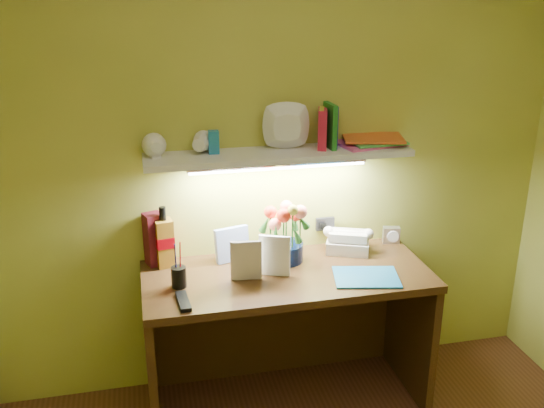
# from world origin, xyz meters

# --- Properties ---
(desk) EXTENTS (1.40, 0.60, 0.75)m
(desk) POSITION_xyz_m (0.00, 1.20, 0.38)
(desk) COLOR #37240F
(desk) RESTS_ON ground
(flower_bouquet) EXTENTS (0.23, 0.23, 0.33)m
(flower_bouquet) POSITION_xyz_m (0.02, 1.34, 0.92)
(flower_bouquet) COLOR #061334
(flower_bouquet) RESTS_ON desk
(telephone) EXTENTS (0.26, 0.23, 0.13)m
(telephone) POSITION_xyz_m (0.37, 1.38, 0.82)
(telephone) COLOR white
(telephone) RESTS_ON desk
(desk_clock) EXTENTS (0.10, 0.06, 0.09)m
(desk_clock) POSITION_xyz_m (0.64, 1.43, 0.79)
(desk_clock) COLOR silver
(desk_clock) RESTS_ON desk
(whisky_bottle) EXTENTS (0.10, 0.10, 0.31)m
(whisky_bottle) POSITION_xyz_m (-0.57, 1.41, 0.91)
(whisky_bottle) COLOR #B0791F
(whisky_bottle) RESTS_ON desk
(whisky_box) EXTENTS (0.11, 0.11, 0.27)m
(whisky_box) POSITION_xyz_m (-0.62, 1.45, 0.88)
(whisky_box) COLOR #55111B
(whisky_box) RESTS_ON desk
(pen_cup) EXTENTS (0.09, 0.09, 0.17)m
(pen_cup) POSITION_xyz_m (-0.53, 1.17, 0.84)
(pen_cup) COLOR black
(pen_cup) RESTS_ON desk
(art_card) EXTENTS (0.18, 0.08, 0.17)m
(art_card) POSITION_xyz_m (-0.24, 1.40, 0.84)
(art_card) COLOR silver
(art_card) RESTS_ON desk
(tv_remote) EXTENTS (0.06, 0.17, 0.02)m
(tv_remote) POSITION_xyz_m (-0.52, 1.01, 0.76)
(tv_remote) COLOR black
(tv_remote) RESTS_ON desk
(blue_folder) EXTENTS (0.35, 0.29, 0.01)m
(blue_folder) POSITION_xyz_m (0.36, 1.06, 0.75)
(blue_folder) COLOR #2079B3
(blue_folder) RESTS_ON desk
(desk_book_a) EXTENTS (0.15, 0.05, 0.20)m
(desk_book_a) POSITION_xyz_m (-0.28, 1.18, 0.85)
(desk_book_a) COLOR beige
(desk_book_a) RESTS_ON desk
(desk_book_b) EXTENTS (0.15, 0.07, 0.21)m
(desk_book_b) POSITION_xyz_m (-0.14, 1.22, 0.85)
(desk_book_b) COLOR white
(desk_book_b) RESTS_ON desk
(wall_shelf) EXTENTS (1.31, 0.32, 0.25)m
(wall_shelf) POSITION_xyz_m (0.04, 1.38, 1.34)
(wall_shelf) COLOR white
(wall_shelf) RESTS_ON ground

